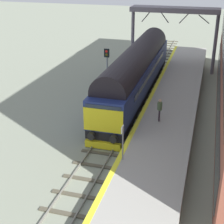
{
  "coord_description": "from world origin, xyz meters",
  "views": [
    {
      "loc": [
        6.1,
        -23.68,
        11.5
      ],
      "look_at": [
        0.2,
        -3.15,
        2.07
      ],
      "focal_mm": 55.79,
      "sensor_mm": 36.0,
      "label": 1
    }
  ],
  "objects_px": {
    "diesel_locomotive": "(136,70)",
    "platform_number_sign": "(123,138)",
    "waiting_passenger": "(160,108)",
    "signal_post_near": "(107,70)"
  },
  "relations": [
    {
      "from": "signal_post_near",
      "to": "platform_number_sign",
      "type": "relative_size",
      "value": 2.26
    },
    {
      "from": "diesel_locomotive",
      "to": "platform_number_sign",
      "type": "relative_size",
      "value": 9.49
    },
    {
      "from": "signal_post_near",
      "to": "waiting_passenger",
      "type": "bearing_deg",
      "value": -41.17
    },
    {
      "from": "diesel_locomotive",
      "to": "signal_post_near",
      "type": "bearing_deg",
      "value": -134.55
    },
    {
      "from": "signal_post_near",
      "to": "platform_number_sign",
      "type": "bearing_deg",
      "value": -68.69
    },
    {
      "from": "diesel_locomotive",
      "to": "waiting_passenger",
      "type": "relative_size",
      "value": 12.2
    },
    {
      "from": "diesel_locomotive",
      "to": "signal_post_near",
      "type": "relative_size",
      "value": 4.19
    },
    {
      "from": "platform_number_sign",
      "to": "waiting_passenger",
      "type": "bearing_deg",
      "value": 78.4
    },
    {
      "from": "platform_number_sign",
      "to": "waiting_passenger",
      "type": "relative_size",
      "value": 1.29
    },
    {
      "from": "platform_number_sign",
      "to": "signal_post_near",
      "type": "bearing_deg",
      "value": 111.31
    }
  ]
}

